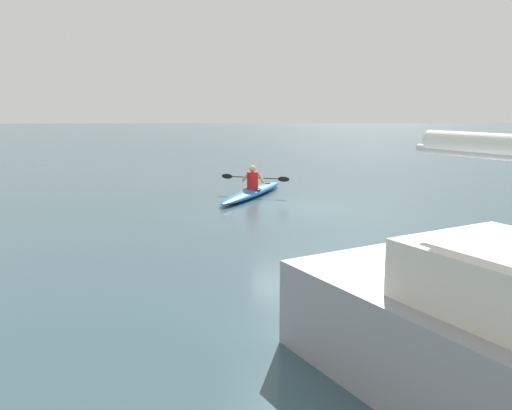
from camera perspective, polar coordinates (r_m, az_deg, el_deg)
name	(u,v)px	position (r m, az deg, el deg)	size (l,w,h in m)	color
ground_plane	(295,206)	(15.82, 4.23, -0.15)	(160.00, 160.00, 0.00)	#334C56
kayak	(252,192)	(17.60, -0.39, 1.37)	(2.52, 4.73, 0.24)	#1959A5
kayaker	(253,179)	(17.56, -0.35, 2.82)	(2.25, 0.99, 0.77)	red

